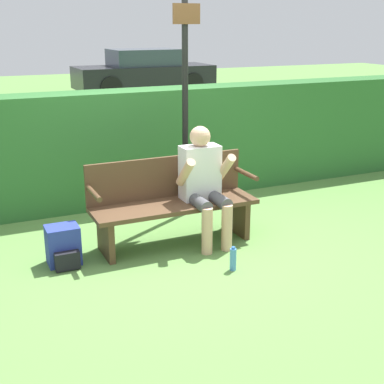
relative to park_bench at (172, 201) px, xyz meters
name	(u,v)px	position (x,y,z in m)	size (l,w,h in m)	color
ground_plane	(175,244)	(0.00, -0.07, -0.45)	(40.00, 40.00, 0.00)	#5B8942
hedge_back	(127,147)	(0.00, 1.51, 0.26)	(12.00, 0.52, 1.42)	#2D662D
park_bench	(172,201)	(0.00, 0.00, 0.00)	(1.71, 0.51, 0.88)	#513823
person_seated	(204,180)	(0.31, -0.11, 0.23)	(0.54, 0.57, 1.21)	silver
backpack	(64,247)	(-1.15, -0.09, -0.27)	(0.31, 0.33, 0.38)	#283893
water_bottle	(233,259)	(0.25, -0.87, -0.33)	(0.06, 0.06, 0.23)	#4C8CCC
signpost	(185,101)	(0.48, 0.74, 0.91)	(0.32, 0.09, 2.46)	black
parked_car	(144,72)	(3.86, 11.83, 0.23)	(4.43, 1.84, 1.41)	black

